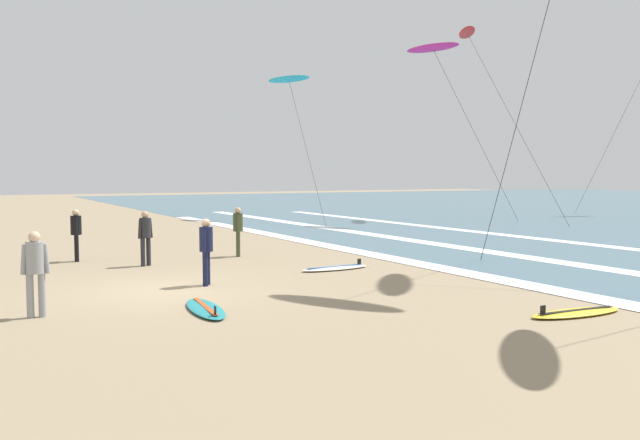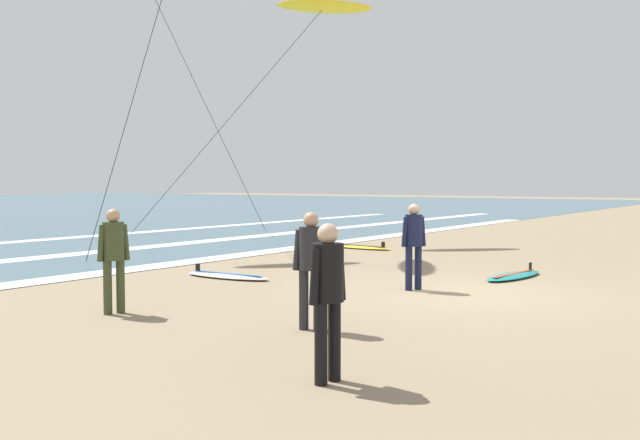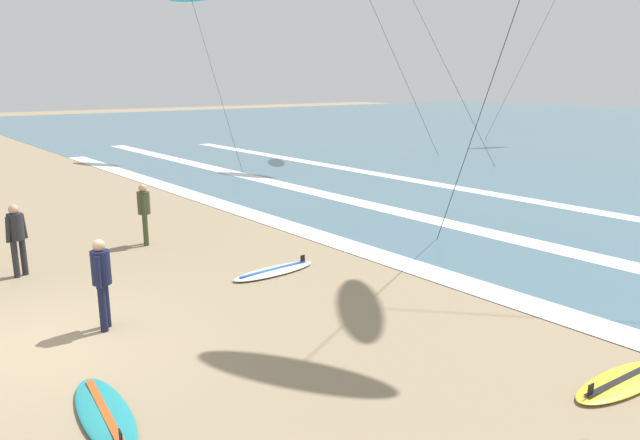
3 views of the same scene
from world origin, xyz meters
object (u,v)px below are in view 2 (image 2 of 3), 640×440
kite_yellow_far_left (324,8)px  surfboard_foreground_flat (514,276)px  surfer_right_near (311,260)px  surfer_foreground_main (328,288)px  surfer_left_far (114,251)px  surfer_left_near (414,239)px  surfboard_left_pile (227,276)px  surfboard_right_spare (361,247)px

kite_yellow_far_left → surfboard_foreground_flat: bearing=-122.4°
surfer_right_near → surfboard_foreground_flat: surfer_right_near is taller
surfer_foreground_main → surfboard_foreground_flat: surfer_foreground_main is taller
surfer_foreground_main → surfer_left_far: bearing=75.1°
surfer_left_near → surfer_left_far: size_ratio=1.00×
surfer_foreground_main → surfer_right_near: (2.00, 1.61, 0.00)m
surfer_right_near → surfboard_left_pile: bearing=53.6°
surfer_foreground_main → surfer_left_far: 4.92m
surfboard_left_pile → surfboard_right_spare: (7.14, 1.08, 0.00)m
surfer_right_near → kite_yellow_far_left: (12.03, 7.95, 6.78)m
surfer_left_near → surfboard_left_pile: size_ratio=0.75×
surfer_left_near → surfer_left_far: bearing=150.4°
surfer_foreground_main → surfboard_foreground_flat: size_ratio=0.74×
surfer_right_near → kite_yellow_far_left: kite_yellow_far_left is taller
surfer_foreground_main → surfboard_foreground_flat: (8.68, 1.14, -0.91)m
surfer_right_near → surfboard_foreground_flat: size_ratio=0.74×
surfer_foreground_main → surfboard_foreground_flat: 8.80m
surfer_foreground_main → surfer_left_near: bearing=19.3°
surfer_left_far → surfboard_right_spare: surfer_left_far is taller
surfer_foreground_main → surfer_left_far: size_ratio=1.00×
surfer_right_near → surfer_left_near: (3.97, 0.48, 0.00)m
surfer_left_far → kite_yellow_far_left: (12.76, 4.80, 6.78)m
surfer_left_far → surfboard_left_pile: 4.31m
surfboard_right_spare → kite_yellow_far_left: size_ratio=0.23×
kite_yellow_far_left → surfboard_left_pile: bearing=-158.2°
surfer_right_near → kite_yellow_far_left: 15.94m
surfboard_left_pile → surfboard_right_spare: 7.22m
surfer_foreground_main → surfer_left_near: 6.33m
surfer_left_far → surfboard_foreground_flat: bearing=-26.0°
surfer_right_near → surfboard_foreground_flat: (6.68, -0.47, -0.91)m
surfer_left_far → surfer_left_near: bearing=-29.6°
surfboard_left_pile → kite_yellow_far_left: size_ratio=0.22×
surfer_foreground_main → surfboard_right_spare: 14.35m
surfer_foreground_main → surfer_right_near: size_ratio=1.00×
surfer_right_near → surfboard_foreground_flat: 6.76m
surfboard_left_pile → surfboard_foreground_flat: size_ratio=0.99×
surfer_foreground_main → kite_yellow_far_left: bearing=34.3°
surfboard_left_pile → kite_yellow_far_left: bearing=21.8°
surfer_foreground_main → surfboard_foreground_flat: bearing=7.5°
surfboard_foreground_flat → kite_yellow_far_left: bearing=57.6°
surfer_right_near → surfboard_left_pile: surfer_right_near is taller
surfer_foreground_main → surfboard_left_pile: bearing=48.9°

